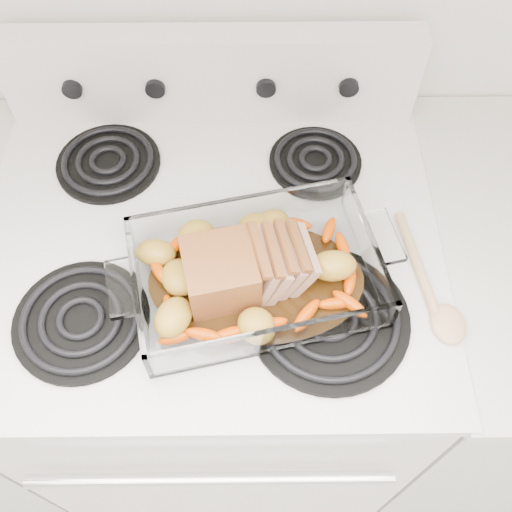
{
  "coord_description": "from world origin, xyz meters",
  "views": [
    {
      "loc": [
        0.07,
        1.11,
        1.73
      ],
      "look_at": [
        0.08,
        1.58,
        0.99
      ],
      "focal_mm": 40.0,
      "sensor_mm": 36.0,
      "label": 1
    }
  ],
  "objects_px": {
    "pork_roast": "(238,267)",
    "counter_right": "(500,344)",
    "baking_dish": "(256,277)",
    "electric_range": "(222,343)"
  },
  "relations": [
    {
      "from": "electric_range",
      "to": "counter_right",
      "type": "bearing_deg",
      "value": -0.1
    },
    {
      "from": "baking_dish",
      "to": "pork_roast",
      "type": "xyz_separation_m",
      "value": [
        -0.03,
        -0.0,
        0.03
      ]
    },
    {
      "from": "electric_range",
      "to": "counter_right",
      "type": "xyz_separation_m",
      "value": [
        0.66,
        -0.0,
        -0.02
      ]
    },
    {
      "from": "electric_range",
      "to": "baking_dish",
      "type": "relative_size",
      "value": 3.02
    },
    {
      "from": "baking_dish",
      "to": "pork_roast",
      "type": "relative_size",
      "value": 1.88
    },
    {
      "from": "pork_roast",
      "to": "counter_right",
      "type": "bearing_deg",
      "value": 13.96
    },
    {
      "from": "pork_roast",
      "to": "electric_range",
      "type": "bearing_deg",
      "value": 121.77
    },
    {
      "from": "baking_dish",
      "to": "pork_roast",
      "type": "height_order",
      "value": "pork_roast"
    },
    {
      "from": "baking_dish",
      "to": "electric_range",
      "type": "bearing_deg",
      "value": 115.91
    },
    {
      "from": "electric_range",
      "to": "counter_right",
      "type": "relative_size",
      "value": 1.2
    }
  ]
}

